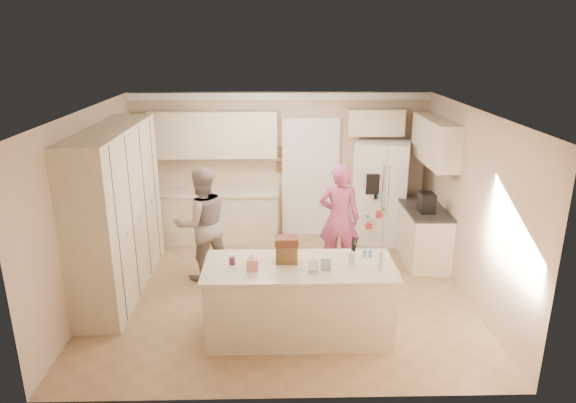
{
  "coord_description": "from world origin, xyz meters",
  "views": [
    {
      "loc": [
        -0.07,
        -6.65,
        3.53
      ],
      "look_at": [
        0.1,
        0.35,
        1.25
      ],
      "focal_mm": 32.0,
      "sensor_mm": 36.0,
      "label": 1
    }
  ],
  "objects_px": {
    "utensil_crock": "(353,257)",
    "island_base": "(299,301)",
    "coffee_maker": "(427,203)",
    "teen_girl": "(339,219)",
    "tissue_box": "(253,264)",
    "refrigerator": "(381,192)",
    "dollhouse_body": "(286,253)",
    "teen_boy": "(202,223)"
  },
  "relations": [
    {
      "from": "dollhouse_body",
      "to": "teen_boy",
      "type": "height_order",
      "value": "teen_boy"
    },
    {
      "from": "utensil_crock",
      "to": "tissue_box",
      "type": "relative_size",
      "value": 1.07
    },
    {
      "from": "refrigerator",
      "to": "teen_boy",
      "type": "xyz_separation_m",
      "value": [
        -2.94,
        -1.42,
        -0.03
      ]
    },
    {
      "from": "utensil_crock",
      "to": "island_base",
      "type": "bearing_deg",
      "value": -175.6
    },
    {
      "from": "teen_boy",
      "to": "island_base",
      "type": "bearing_deg",
      "value": 106.46
    },
    {
      "from": "refrigerator",
      "to": "island_base",
      "type": "height_order",
      "value": "refrigerator"
    },
    {
      "from": "teen_boy",
      "to": "teen_girl",
      "type": "xyz_separation_m",
      "value": [
        2.06,
        0.19,
        -0.01
      ]
    },
    {
      "from": "tissue_box",
      "to": "coffee_maker",
      "type": "bearing_deg",
      "value": 37.57
    },
    {
      "from": "teen_girl",
      "to": "refrigerator",
      "type": "bearing_deg",
      "value": -117.14
    },
    {
      "from": "utensil_crock",
      "to": "dollhouse_body",
      "type": "bearing_deg",
      "value": 176.42
    },
    {
      "from": "tissue_box",
      "to": "dollhouse_body",
      "type": "xyz_separation_m",
      "value": [
        0.4,
        0.2,
        0.04
      ]
    },
    {
      "from": "utensil_crock",
      "to": "teen_girl",
      "type": "xyz_separation_m",
      "value": [
        0.04,
        1.73,
        -0.14
      ]
    },
    {
      "from": "refrigerator",
      "to": "teen_girl",
      "type": "bearing_deg",
      "value": -109.44
    },
    {
      "from": "teen_boy",
      "to": "teen_girl",
      "type": "bearing_deg",
      "value": 160.93
    },
    {
      "from": "utensil_crock",
      "to": "teen_boy",
      "type": "distance_m",
      "value": 2.54
    },
    {
      "from": "coffee_maker",
      "to": "teen_girl",
      "type": "relative_size",
      "value": 0.17
    },
    {
      "from": "island_base",
      "to": "utensil_crock",
      "type": "bearing_deg",
      "value": 4.4
    },
    {
      "from": "island_base",
      "to": "utensil_crock",
      "type": "distance_m",
      "value": 0.86
    },
    {
      "from": "island_base",
      "to": "dollhouse_body",
      "type": "height_order",
      "value": "dollhouse_body"
    },
    {
      "from": "teen_boy",
      "to": "coffee_maker",
      "type": "bearing_deg",
      "value": 160.9
    },
    {
      "from": "island_base",
      "to": "utensil_crock",
      "type": "xyz_separation_m",
      "value": [
        0.65,
        0.05,
        0.56
      ]
    },
    {
      "from": "island_base",
      "to": "teen_girl",
      "type": "relative_size",
      "value": 1.28
    },
    {
      "from": "island_base",
      "to": "refrigerator",
      "type": "bearing_deg",
      "value": 62.55
    },
    {
      "from": "utensil_crock",
      "to": "teen_boy",
      "type": "xyz_separation_m",
      "value": [
        -2.02,
        1.54,
        -0.13
      ]
    },
    {
      "from": "utensil_crock",
      "to": "coffee_maker",
      "type": "bearing_deg",
      "value": 52.88
    },
    {
      "from": "refrigerator",
      "to": "coffee_maker",
      "type": "xyz_separation_m",
      "value": [
        0.48,
        -1.12,
        0.17
      ]
    },
    {
      "from": "dollhouse_body",
      "to": "teen_boy",
      "type": "distance_m",
      "value": 1.93
    },
    {
      "from": "dollhouse_body",
      "to": "teen_boy",
      "type": "relative_size",
      "value": 0.15
    },
    {
      "from": "tissue_box",
      "to": "teen_boy",
      "type": "xyz_separation_m",
      "value": [
        -0.82,
        1.69,
        -0.12
      ]
    },
    {
      "from": "dollhouse_body",
      "to": "teen_girl",
      "type": "bearing_deg",
      "value": 63.44
    },
    {
      "from": "utensil_crock",
      "to": "tissue_box",
      "type": "height_order",
      "value": "utensil_crock"
    },
    {
      "from": "dollhouse_body",
      "to": "refrigerator",
      "type": "bearing_deg",
      "value": 59.52
    },
    {
      "from": "coffee_maker",
      "to": "utensil_crock",
      "type": "xyz_separation_m",
      "value": [
        -1.4,
        -1.85,
        -0.07
      ]
    },
    {
      "from": "coffee_maker",
      "to": "tissue_box",
      "type": "relative_size",
      "value": 2.14
    },
    {
      "from": "dollhouse_body",
      "to": "utensil_crock",
      "type": "bearing_deg",
      "value": -3.58
    },
    {
      "from": "island_base",
      "to": "teen_girl",
      "type": "distance_m",
      "value": 1.95
    },
    {
      "from": "utensil_crock",
      "to": "dollhouse_body",
      "type": "relative_size",
      "value": 0.58
    },
    {
      "from": "refrigerator",
      "to": "tissue_box",
      "type": "bearing_deg",
      "value": -108.29
    },
    {
      "from": "island_base",
      "to": "teen_boy",
      "type": "height_order",
      "value": "teen_boy"
    },
    {
      "from": "refrigerator",
      "to": "teen_girl",
      "type": "height_order",
      "value": "refrigerator"
    },
    {
      "from": "refrigerator",
      "to": "dollhouse_body",
      "type": "height_order",
      "value": "refrigerator"
    },
    {
      "from": "coffee_maker",
      "to": "utensil_crock",
      "type": "bearing_deg",
      "value": -127.12
    }
  ]
}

